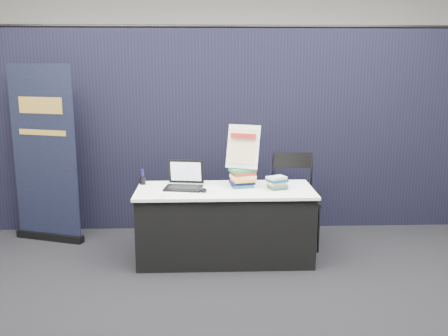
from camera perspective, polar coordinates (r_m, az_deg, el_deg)
floor at (r=4.81m, az=0.37°, el=-12.73°), size 8.00×8.00×0.00m
wall_back at (r=8.37m, az=-0.83°, el=10.15°), size 8.00×0.02×3.50m
drape_partition at (r=6.02m, az=-0.28°, el=4.23°), size 6.00×0.08×2.40m
display_table at (r=5.18m, az=0.11°, el=-6.41°), size 1.80×0.75×0.75m
laptop at (r=5.11m, az=-4.67°, el=-1.59°), size 0.41×0.35×0.28m
mouse at (r=4.96m, az=-2.37°, el=-2.55°), size 0.08×0.12×0.03m
brochure_left at (r=4.84m, az=-8.33°, el=-3.21°), size 0.29×0.21×0.00m
brochure_mid at (r=4.94m, az=-7.61°, el=-2.89°), size 0.27×0.20×0.00m
brochure_right at (r=4.99m, az=-5.71°, el=-2.69°), size 0.32×0.24×0.00m
pen_cup at (r=5.32m, az=-9.28°, el=-1.43°), size 0.07×0.07×0.08m
book_stack_tall at (r=5.14m, az=2.19°, el=-1.13°), size 0.27×0.23×0.19m
book_stack_short at (r=5.08m, az=6.11°, el=-1.70°), size 0.22×0.20×0.13m
info_sign at (r=5.11m, az=2.19°, el=2.40°), size 0.36×0.24×0.46m
pullup_banner at (r=5.96m, az=-19.77°, el=0.39°), size 0.84×0.37×2.00m
stacking_chair at (r=5.58m, az=8.09°, el=-3.14°), size 0.47×0.48×1.02m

